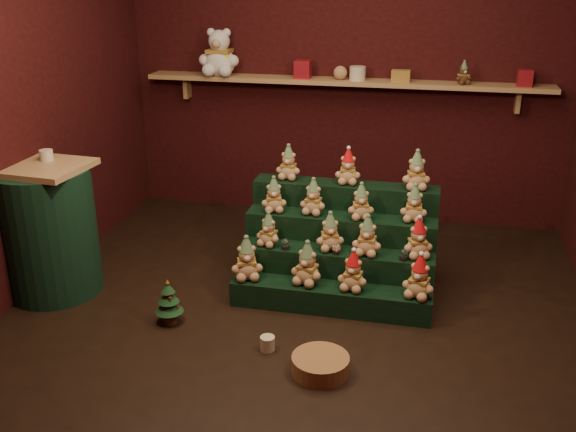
% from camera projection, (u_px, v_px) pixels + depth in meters
% --- Properties ---
extents(ground, '(4.00, 4.00, 0.00)m').
position_uv_depth(ground, '(299.00, 314.00, 4.45)').
color(ground, black).
rests_on(ground, ground).
extents(back_wall, '(4.00, 0.10, 2.80)m').
position_uv_depth(back_wall, '(346.00, 67.00, 5.81)').
color(back_wall, black).
rests_on(back_wall, ground).
extents(front_wall, '(4.00, 0.10, 2.80)m').
position_uv_depth(front_wall, '(173.00, 247.00, 2.08)').
color(front_wall, black).
rests_on(front_wall, ground).
extents(left_wall, '(0.10, 4.00, 2.80)m').
position_uv_depth(left_wall, '(6.00, 100.00, 4.36)').
color(left_wall, black).
rests_on(left_wall, ground).
extents(back_shelf, '(3.60, 0.26, 0.24)m').
position_uv_depth(back_shelf, '(343.00, 82.00, 5.68)').
color(back_shelf, tan).
rests_on(back_shelf, ground).
extents(riser_tier_front, '(1.40, 0.22, 0.18)m').
position_uv_depth(riser_tier_front, '(330.00, 298.00, 4.47)').
color(riser_tier_front, black).
rests_on(riser_tier_front, ground).
extents(riser_tier_midfront, '(1.40, 0.22, 0.36)m').
position_uv_depth(riser_tier_midfront, '(335.00, 273.00, 4.64)').
color(riser_tier_midfront, black).
rests_on(riser_tier_midfront, ground).
extents(riser_tier_midback, '(1.40, 0.22, 0.54)m').
position_uv_depth(riser_tier_midback, '(340.00, 249.00, 4.81)').
color(riser_tier_midback, black).
rests_on(riser_tier_midback, ground).
extents(riser_tier_back, '(1.40, 0.22, 0.72)m').
position_uv_depth(riser_tier_back, '(344.00, 227.00, 4.98)').
color(riser_tier_back, black).
rests_on(riser_tier_back, ground).
extents(teddy_0, '(0.28, 0.27, 0.31)m').
position_uv_depth(teddy_0, '(247.00, 258.00, 4.51)').
color(teddy_0, tan).
rests_on(teddy_0, riser_tier_front).
extents(teddy_1, '(0.27, 0.25, 0.31)m').
position_uv_depth(teddy_1, '(307.00, 263.00, 4.43)').
color(teddy_1, tan).
rests_on(teddy_1, riser_tier_front).
extents(teddy_2, '(0.23, 0.21, 0.28)m').
position_uv_depth(teddy_2, '(353.00, 271.00, 4.35)').
color(teddy_2, tan).
rests_on(teddy_2, riser_tier_front).
extents(teddy_3, '(0.26, 0.25, 0.30)m').
position_uv_depth(teddy_3, '(420.00, 277.00, 4.25)').
color(teddy_3, tan).
rests_on(teddy_3, riser_tier_front).
extents(teddy_4, '(0.22, 0.21, 0.25)m').
position_uv_depth(teddy_4, '(269.00, 229.00, 4.62)').
color(teddy_4, tan).
rests_on(teddy_4, riser_tier_midfront).
extents(teddy_5, '(0.24, 0.23, 0.28)m').
position_uv_depth(teddy_5, '(330.00, 232.00, 4.54)').
color(teddy_5, tan).
rests_on(teddy_5, riser_tier_midfront).
extents(teddy_6, '(0.21, 0.20, 0.29)m').
position_uv_depth(teddy_6, '(367.00, 236.00, 4.46)').
color(teddy_6, tan).
rests_on(teddy_6, riser_tier_midfront).
extents(teddy_7, '(0.25, 0.24, 0.28)m').
position_uv_depth(teddy_7, '(418.00, 238.00, 4.43)').
color(teddy_7, tan).
rests_on(teddy_7, riser_tier_midfront).
extents(teddy_8, '(0.23, 0.21, 0.26)m').
position_uv_depth(teddy_8, '(274.00, 195.00, 4.76)').
color(teddy_8, tan).
rests_on(teddy_8, riser_tier_midback).
extents(teddy_9, '(0.21, 0.19, 0.27)m').
position_uv_depth(teddy_9, '(313.00, 197.00, 4.71)').
color(teddy_9, tan).
rests_on(teddy_9, riser_tier_midback).
extents(teddy_10, '(0.22, 0.21, 0.26)m').
position_uv_depth(teddy_10, '(361.00, 201.00, 4.62)').
color(teddy_10, tan).
rests_on(teddy_10, riser_tier_midback).
extents(teddy_11, '(0.19, 0.18, 0.27)m').
position_uv_depth(teddy_11, '(414.00, 203.00, 4.57)').
color(teddy_11, tan).
rests_on(teddy_11, riser_tier_midback).
extents(teddy_12, '(0.19, 0.17, 0.26)m').
position_uv_depth(teddy_12, '(289.00, 162.00, 4.91)').
color(teddy_12, tan).
rests_on(teddy_12, riser_tier_back).
extents(teddy_13, '(0.20, 0.19, 0.27)m').
position_uv_depth(teddy_13, '(348.00, 167.00, 4.80)').
color(teddy_13, tan).
rests_on(teddy_13, riser_tier_back).
extents(teddy_14, '(0.23, 0.22, 0.29)m').
position_uv_depth(teddy_14, '(416.00, 170.00, 4.68)').
color(teddy_14, tan).
rests_on(teddy_14, riser_tier_back).
extents(snow_globe_a, '(0.06, 0.06, 0.08)m').
position_uv_depth(snow_globe_a, '(285.00, 244.00, 4.58)').
color(snow_globe_a, black).
rests_on(snow_globe_a, riser_tier_midfront).
extents(snow_globe_b, '(0.06, 0.06, 0.08)m').
position_uv_depth(snow_globe_b, '(336.00, 249.00, 4.50)').
color(snow_globe_b, black).
rests_on(snow_globe_b, riser_tier_midfront).
extents(snow_globe_c, '(0.06, 0.06, 0.08)m').
position_uv_depth(snow_globe_c, '(404.00, 255.00, 4.41)').
color(snow_globe_c, black).
rests_on(snow_globe_c, riser_tier_midfront).
extents(side_table, '(0.68, 0.68, 0.97)m').
position_uv_depth(side_table, '(49.00, 230.00, 4.61)').
color(side_table, tan).
rests_on(side_table, ground).
extents(table_ornament, '(0.09, 0.09, 0.07)m').
position_uv_depth(table_ornament, '(46.00, 155.00, 4.51)').
color(table_ornament, beige).
rests_on(table_ornament, side_table).
extents(mini_christmas_tree, '(0.19, 0.19, 0.33)m').
position_uv_depth(mini_christmas_tree, '(169.00, 302.00, 4.29)').
color(mini_christmas_tree, '#412917').
rests_on(mini_christmas_tree, ground).
extents(mug_left, '(0.09, 0.09, 0.09)m').
position_uv_depth(mug_left, '(268.00, 343.00, 4.02)').
color(mug_left, beige).
rests_on(mug_left, ground).
extents(mug_right, '(0.10, 0.10, 0.10)m').
position_uv_depth(mug_right, '(325.00, 363.00, 3.81)').
color(mug_right, beige).
rests_on(mug_right, ground).
extents(wicker_basket, '(0.42, 0.42, 0.11)m').
position_uv_depth(wicker_basket, '(320.00, 365.00, 3.79)').
color(wicker_basket, olive).
rests_on(wicker_basket, ground).
extents(white_bear, '(0.38, 0.35, 0.53)m').
position_uv_depth(white_bear, '(219.00, 46.00, 5.78)').
color(white_bear, white).
rests_on(white_bear, back_shelf).
extents(brown_bear, '(0.18, 0.17, 0.19)m').
position_uv_depth(brown_bear, '(464.00, 73.00, 5.40)').
color(brown_bear, '#452E17').
rests_on(brown_bear, back_shelf).
extents(gift_tin_red_a, '(0.14, 0.14, 0.16)m').
position_uv_depth(gift_tin_red_a, '(303.00, 69.00, 5.70)').
color(gift_tin_red_a, maroon).
rests_on(gift_tin_red_a, back_shelf).
extents(gift_tin_cream, '(0.14, 0.14, 0.12)m').
position_uv_depth(gift_tin_cream, '(358.00, 73.00, 5.61)').
color(gift_tin_cream, beige).
rests_on(gift_tin_cream, back_shelf).
extents(gift_tin_red_b, '(0.12, 0.12, 0.14)m').
position_uv_depth(gift_tin_red_b, '(525.00, 78.00, 5.32)').
color(gift_tin_red_b, maroon).
rests_on(gift_tin_red_b, back_shelf).
extents(shelf_plush_ball, '(0.12, 0.12, 0.12)m').
position_uv_depth(shelf_plush_ball, '(340.00, 73.00, 5.64)').
color(shelf_plush_ball, tan).
rests_on(shelf_plush_ball, back_shelf).
extents(scarf_gift_box, '(0.16, 0.10, 0.10)m').
position_uv_depth(scarf_gift_box, '(401.00, 76.00, 5.53)').
color(scarf_gift_box, orange).
rests_on(scarf_gift_box, back_shelf).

